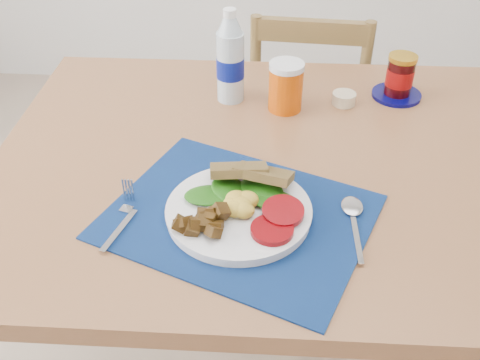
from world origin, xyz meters
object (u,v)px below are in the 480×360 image
Objects in this scene: breakfast_plate at (236,209)px; water_bottle at (230,61)px; juice_glass at (286,88)px; jam_on_saucer at (399,79)px; chair_far at (307,101)px.

water_bottle is (-0.04, 0.44, 0.08)m from breakfast_plate.
juice_glass is 0.92× the size of jam_on_saucer.
jam_on_saucer is at bearing 121.15° from chair_far.
jam_on_saucer is (0.27, 0.07, -0.01)m from juice_glass.
juice_glass is (0.13, -0.04, -0.04)m from water_bottle.
juice_glass is at bearing -164.70° from jam_on_saucer.
breakfast_plate is at bearing -84.73° from water_bottle.
breakfast_plate is 1.16× the size of water_bottle.
water_bottle is 0.14m from juice_glass.
water_bottle is 0.41m from jam_on_saucer.
juice_glass is 0.28m from jam_on_saucer.
chair_far is 4.56× the size of water_bottle.
breakfast_plate is (-0.17, -0.85, 0.25)m from chair_far.
breakfast_plate is at bearing 83.01° from chair_far.
jam_on_saucer is (0.19, -0.37, 0.27)m from chair_far.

